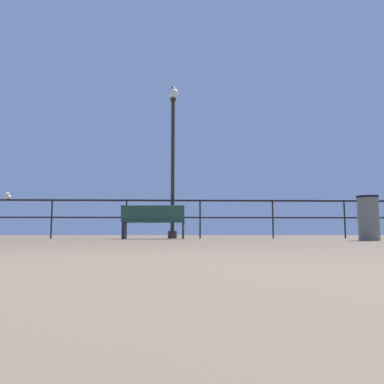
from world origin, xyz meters
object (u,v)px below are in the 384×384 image
seagull_on_rail (8,196)px  trash_bin (368,218)px  bench_near_left (153,220)px  lamppost_center (173,151)px

seagull_on_rail → trash_bin: seagull_on_rail is taller
bench_near_left → lamppost_center: (0.49, 1.08, 2.10)m
bench_near_left → trash_bin: bearing=-27.4°
bench_near_left → trash_bin: (4.61, -2.39, -0.04)m
lamppost_center → seagull_on_rail: size_ratio=11.27×
lamppost_center → bench_near_left: bearing=-114.4°
lamppost_center → trash_bin: size_ratio=5.01×
bench_near_left → trash_bin: 5.19m
trash_bin → lamppost_center: bearing=139.9°
bench_near_left → lamppost_center: 2.41m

